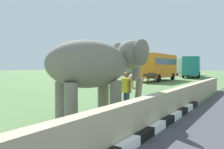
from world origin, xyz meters
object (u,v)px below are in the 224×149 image
Objects in this scene: elephant at (98,66)px; cow_near at (151,76)px; bus_teal at (192,65)px; bus_white at (186,66)px; cow_mid at (133,78)px; bus_orange at (158,65)px; person_handler at (127,90)px.

cow_near is at bearing 16.14° from elephant.
elephant is at bearing -172.59° from bus_teal.
bus_white is 31.41m from cow_mid.
bus_white is 4.25× the size of cow_mid.
bus_white is at bearing 20.22° from bus_teal.
elephant is at bearing -164.49° from bus_orange.
bus_orange is 5.33m from cow_near.
cow_mid is at bearing 21.19° from elephant.
elephant reaches higher than person_handler.
bus_teal is at bearing 8.37° from person_handler.
cow_near and cow_mid have the same top height.
bus_teal is (33.87, 4.40, 0.16)m from elephant.
cow_near is (-5.05, -1.20, -1.21)m from bus_orange.
bus_white is at bearing 11.02° from person_handler.
person_handler is 11.08m from cow_mid.
person_handler is 0.17× the size of bus_teal.
cow_mid is (-10.32, -1.60, -1.21)m from bus_orange.
bus_orange is at bearing 13.38° from cow_near.
elephant is 0.41× the size of bus_teal.
cow_mid is at bearing 179.86° from bus_teal.
person_handler is 0.86× the size of cow_mid.
bus_teal is 9.43m from bus_white.
elephant is at bearing -169.83° from bus_white.
elephant is 22.64m from bus_orange.
person_handler is 0.20× the size of bus_white.
bus_teal is at bearing 7.41° from elephant.
bus_orange is 4.62× the size of cow_near.
bus_teal is at bearing -1.51° from cow_near.
bus_orange is 10.51m from cow_mid.
elephant reaches higher than cow_near.
bus_white reaches higher than person_handler.
bus_orange is 20.96m from bus_white.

